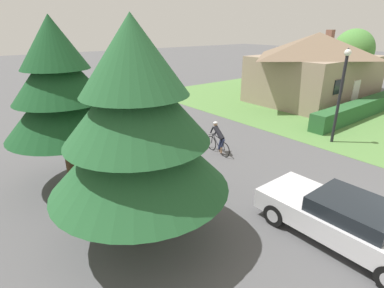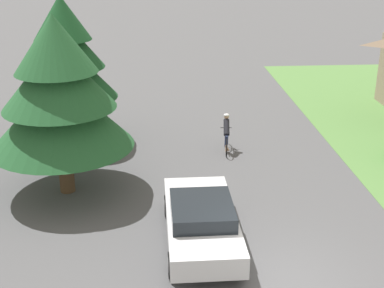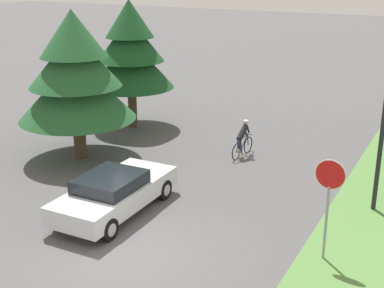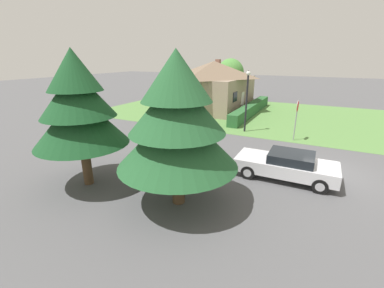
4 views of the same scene
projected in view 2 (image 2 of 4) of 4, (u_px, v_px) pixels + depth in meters
The scene contains 5 objects.
ground_plane at pixel (276, 282), 12.81m from camera, with size 140.00×140.00×0.00m, color #515154.
sedan_left_lane at pixel (201, 221), 14.19m from camera, with size 1.92×4.45×1.28m.
cyclist at pixel (226, 134), 20.23m from camera, with size 0.44×1.65×1.45m.
conifer_tall_near at pixel (59, 92), 16.11m from camera, with size 4.43×4.43×5.66m.
conifer_tall_far at pixel (65, 55), 20.05m from camera, with size 3.83×3.83×5.74m.
Camera 2 is at (-2.75, -10.53, 7.78)m, focal length 50.00 mm.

